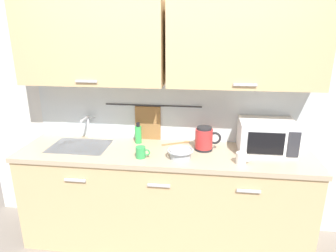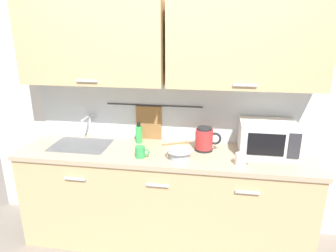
# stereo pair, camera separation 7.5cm
# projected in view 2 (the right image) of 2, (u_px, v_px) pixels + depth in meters

# --- Properties ---
(counter_unit) EXTENTS (2.53, 0.64, 0.90)m
(counter_unit) POSITION_uv_depth(u_px,v_px,m) (163.00, 196.00, 2.74)
(counter_unit) COLOR tan
(counter_unit) RESTS_ON ground
(back_wall_assembly) EXTENTS (3.70, 0.41, 2.50)m
(back_wall_assembly) POSITION_uv_depth(u_px,v_px,m) (168.00, 75.00, 2.63)
(back_wall_assembly) COLOR silver
(back_wall_assembly) RESTS_ON ground
(sink_faucet) EXTENTS (0.09, 0.17, 0.22)m
(sink_faucet) POSITION_uv_depth(u_px,v_px,m) (89.00, 123.00, 2.88)
(sink_faucet) COLOR #B2B5BA
(sink_faucet) RESTS_ON counter_unit
(microwave) EXTENTS (0.46, 0.35, 0.27)m
(microwave) POSITION_uv_depth(u_px,v_px,m) (267.00, 138.00, 2.53)
(microwave) COLOR white
(microwave) RESTS_ON counter_unit
(electric_kettle) EXTENTS (0.23, 0.16, 0.21)m
(electric_kettle) POSITION_uv_depth(u_px,v_px,m) (205.00, 139.00, 2.59)
(electric_kettle) COLOR black
(electric_kettle) RESTS_ON counter_unit
(dish_soap_bottle) EXTENTS (0.06, 0.06, 0.20)m
(dish_soap_bottle) POSITION_uv_depth(u_px,v_px,m) (139.00, 134.00, 2.77)
(dish_soap_bottle) COLOR green
(dish_soap_bottle) RESTS_ON counter_unit
(mug_near_sink) EXTENTS (0.12, 0.08, 0.09)m
(mug_near_sink) POSITION_uv_depth(u_px,v_px,m) (140.00, 152.00, 2.46)
(mug_near_sink) COLOR green
(mug_near_sink) RESTS_ON counter_unit
(mixing_bowl) EXTENTS (0.21, 0.21, 0.08)m
(mixing_bowl) POSITION_uv_depth(u_px,v_px,m) (180.00, 153.00, 2.45)
(mixing_bowl) COLOR #A5ADB7
(mixing_bowl) RESTS_ON counter_unit
(mug_by_kettle) EXTENTS (0.12, 0.08, 0.09)m
(mug_by_kettle) POSITION_uv_depth(u_px,v_px,m) (241.00, 159.00, 2.33)
(mug_by_kettle) COLOR silver
(mug_by_kettle) RESTS_ON counter_unit
(wooden_spoon) EXTENTS (0.26, 0.15, 0.01)m
(wooden_spoon) POSITION_uv_depth(u_px,v_px,m) (180.00, 143.00, 2.77)
(wooden_spoon) COLOR #9E7042
(wooden_spoon) RESTS_ON counter_unit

